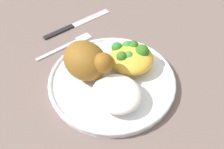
{
  "coord_description": "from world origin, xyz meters",
  "views": [
    {
      "loc": [
        0.26,
        -0.24,
        0.41
      ],
      "look_at": [
        0.0,
        0.0,
        0.03
      ],
      "focal_mm": 42.99,
      "sensor_mm": 36.0,
      "label": 1
    }
  ],
  "objects": [
    {
      "name": "mac_cheese_with_broccoli",
      "position": [
        -0.0,
        0.06,
        0.04
      ],
      "size": [
        0.09,
        0.09,
        0.05
      ],
      "color": "gold",
      "rests_on": "plate"
    },
    {
      "name": "roasted_chicken",
      "position": [
        -0.04,
        -0.03,
        0.05
      ],
      "size": [
        0.11,
        0.08,
        0.07
      ],
      "color": "brown",
      "rests_on": "plate"
    },
    {
      "name": "knife",
      "position": [
        -0.2,
        0.06,
        0.0
      ],
      "size": [
        0.03,
        0.19,
        0.01
      ],
      "color": "black",
      "rests_on": "ground_plane"
    },
    {
      "name": "plate",
      "position": [
        0.0,
        0.0,
        0.01
      ],
      "size": [
        0.25,
        0.25,
        0.02
      ],
      "color": "silver",
      "rests_on": "ground_plane"
    },
    {
      "name": "ground_plane",
      "position": [
        0.0,
        0.0,
        0.0
      ],
      "size": [
        2.0,
        2.0,
        0.0
      ],
      "primitive_type": "plane",
      "color": "#6C5A55"
    },
    {
      "name": "rice_pile",
      "position": [
        0.04,
        -0.03,
        0.03
      ],
      "size": [
        0.09,
        0.09,
        0.03
      ],
      "primitive_type": "ellipsoid",
      "color": "white",
      "rests_on": "plate"
    },
    {
      "name": "fork",
      "position": [
        -0.15,
        0.01,
        0.0
      ],
      "size": [
        0.03,
        0.14,
        0.01
      ],
      "color": "silver",
      "rests_on": "ground_plane"
    }
  ]
}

